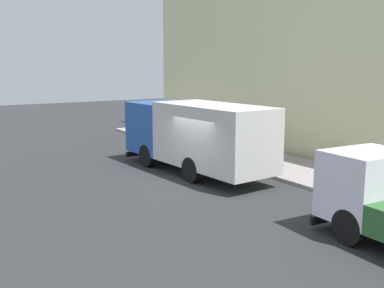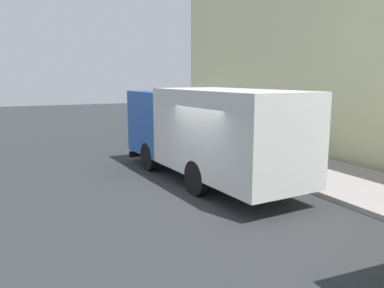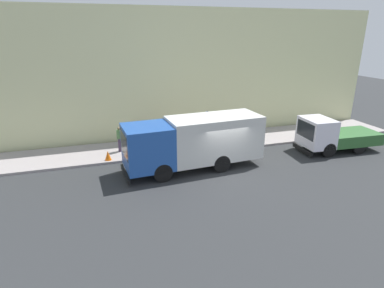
{
  "view_description": "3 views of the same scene",
  "coord_description": "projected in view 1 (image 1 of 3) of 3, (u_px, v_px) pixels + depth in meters",
  "views": [
    {
      "loc": [
        -8.97,
        -13.96,
        4.48
      ],
      "look_at": [
        1.13,
        2.03,
        1.14
      ],
      "focal_mm": 41.96,
      "sensor_mm": 36.0,
      "label": 1
    },
    {
      "loc": [
        -4.64,
        -9.04,
        3.29
      ],
      "look_at": [
        0.61,
        1.82,
        1.18
      ],
      "focal_mm": 35.61,
      "sensor_mm": 36.0,
      "label": 2
    },
    {
      "loc": [
        -14.92,
        6.63,
        7.38
      ],
      "look_at": [
        0.78,
        1.75,
        1.56
      ],
      "focal_mm": 29.42,
      "sensor_mm": 36.0,
      "label": 3
    }
  ],
  "objects": [
    {
      "name": "sidewalk",
      "position": [
        288.0,
        167.0,
        19.64
      ],
      "size": [
        3.64,
        30.0,
        0.14
      ],
      "primitive_type": "cube",
      "color": "#9B9292",
      "rests_on": "ground"
    },
    {
      "name": "traffic_cone_orange",
      "position": [
        185.0,
        142.0,
        24.0
      ],
      "size": [
        0.4,
        0.4,
        0.57
      ],
      "primitive_type": "cone",
      "color": "orange",
      "rests_on": "sidewalk"
    },
    {
      "name": "pedestrian_walking",
      "position": [
        244.0,
        137.0,
        21.45
      ],
      "size": [
        0.51,
        0.51,
        1.75
      ],
      "rotation": [
        0.0,
        0.0,
        4.2
      ],
      "color": "black",
      "rests_on": "sidewalk"
    },
    {
      "name": "pedestrian_standing",
      "position": [
        214.0,
        131.0,
        23.87
      ],
      "size": [
        0.49,
        0.49,
        1.64
      ],
      "rotation": [
        0.0,
        0.0,
        5.62
      ],
      "color": "#43354C",
      "rests_on": "sidewalk"
    },
    {
      "name": "building_facade",
      "position": [
        329.0,
        64.0,
        20.08
      ],
      "size": [
        0.5,
        30.0,
        9.07
      ],
      "primitive_type": "cube",
      "color": "beige",
      "rests_on": "ground"
    },
    {
      "name": "ground",
      "position": [
        195.0,
        184.0,
        17.12
      ],
      "size": [
        80.0,
        80.0,
        0.0
      ],
      "primitive_type": "plane",
      "color": "#2C2E30"
    },
    {
      "name": "large_utility_truck",
      "position": [
        195.0,
        134.0,
        18.63
      ],
      "size": [
        2.87,
        8.02,
        2.96
      ],
      "rotation": [
        0.0,
        0.0,
        0.07
      ],
      "color": "#2250A6",
      "rests_on": "ground"
    },
    {
      "name": "street_sign_post",
      "position": [
        265.0,
        134.0,
        18.53
      ],
      "size": [
        0.44,
        0.08,
        2.56
      ],
      "color": "#4C5156",
      "rests_on": "sidewalk"
    },
    {
      "name": "pedestrian_third",
      "position": [
        261.0,
        137.0,
        21.78
      ],
      "size": [
        0.51,
        0.51,
        1.72
      ],
      "rotation": [
        0.0,
        0.0,
        2.47
      ],
      "color": "brown",
      "rests_on": "sidewalk"
    }
  ]
}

